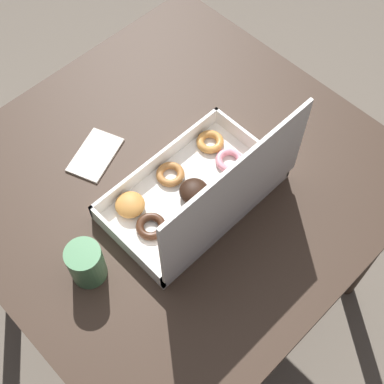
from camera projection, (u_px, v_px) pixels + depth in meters
The scene contains 5 objects.
ground_plane at pixel (180, 288), 1.89m from camera, with size 8.00×8.00×0.00m, color #6B6054.
dining_table at pixel (176, 199), 1.35m from camera, with size 0.94×0.91×0.75m.
donut_box at pixel (203, 193), 1.16m from camera, with size 0.40×0.24×0.28m.
coffee_mug at pixel (86, 263), 1.08m from camera, with size 0.07×0.07×0.10m.
paper_napkin at pixel (95, 155), 1.27m from camera, with size 0.16×0.13×0.01m.
Camera 1 is at (0.44, 0.51, 1.80)m, focal length 50.00 mm.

